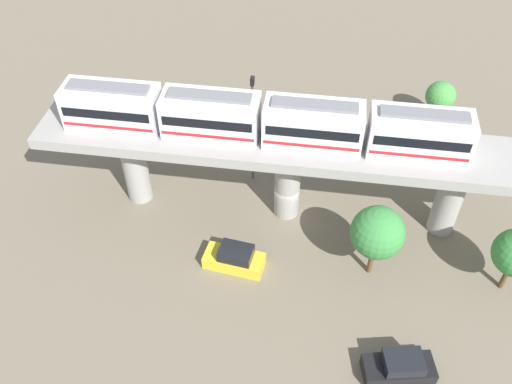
% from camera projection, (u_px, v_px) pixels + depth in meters
% --- Properties ---
extents(ground_plane, '(120.00, 120.00, 0.00)m').
position_uv_depth(ground_plane, '(286.00, 211.00, 42.50)').
color(ground_plane, '#706654').
extents(viaduct, '(5.20, 35.80, 7.07)m').
position_uv_depth(viaduct, '(289.00, 157.00, 38.60)').
color(viaduct, '#999691').
rests_on(viaduct, ground).
extents(train, '(2.64, 27.45, 3.24)m').
position_uv_depth(train, '(261.00, 120.00, 36.67)').
color(train, silver).
rests_on(train, viaduct).
extents(parked_car_black, '(2.62, 4.48, 1.76)m').
position_uv_depth(parked_car_black, '(400.00, 367.00, 32.41)').
color(parked_car_black, black).
rests_on(parked_car_black, ground).
extents(parked_car_yellow, '(2.32, 4.39, 1.76)m').
position_uv_depth(parked_car_yellow, '(235.00, 259.00, 38.23)').
color(parked_car_yellow, yellow).
rests_on(parked_car_yellow, ground).
extents(tree_mid_lot, '(3.59, 3.59, 5.87)m').
position_uv_depth(tree_mid_lot, '(377.00, 233.00, 35.55)').
color(tree_mid_lot, brown).
rests_on(tree_mid_lot, ground).
extents(tree_far_corner, '(2.67, 2.67, 4.08)m').
position_uv_depth(tree_far_corner, '(441.00, 96.00, 48.83)').
color(tree_far_corner, brown).
rests_on(tree_far_corner, ground).
extents(signal_post, '(0.44, 0.28, 9.67)m').
position_uv_depth(signal_post, '(253.00, 126.00, 41.46)').
color(signal_post, '#4C4C51').
rests_on(signal_post, ground).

